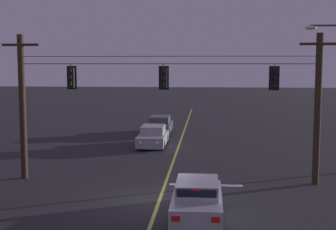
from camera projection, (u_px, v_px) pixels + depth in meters
The scene contains 10 objects.
ground_plane at pixel (159, 202), 19.61m from camera, with size 180.00×180.00×0.00m, color #28282B.
lane_centre_stripe at pixel (175, 157), 28.95m from camera, with size 0.14×60.00×0.01m, color #D1C64C.
stop_bar_paint at pixel (206, 185), 22.25m from camera, with size 3.40×0.36×0.01m, color silver.
signal_span_assembly at pixel (166, 106), 22.60m from camera, with size 15.81×0.32×7.01m.
traffic_light_leftmost at pixel (71, 78), 22.82m from camera, with size 0.48×0.41×1.22m.
traffic_light_left_inner at pixel (163, 78), 22.45m from camera, with size 0.48×0.41×1.22m.
traffic_light_centre at pixel (275, 78), 22.02m from camera, with size 0.48×0.41×1.22m.
car_waiting_near_lane at pixel (197, 199), 17.65m from camera, with size 1.80×4.33×1.39m.
car_oncoming_lead at pixel (153, 137), 32.54m from camera, with size 1.80×4.42×1.39m.
car_oncoming_trailing at pixel (160, 125), 38.25m from camera, with size 1.80×4.42×1.39m.
Camera 1 is at (1.97, -19.00, 5.69)m, focal length 51.22 mm.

